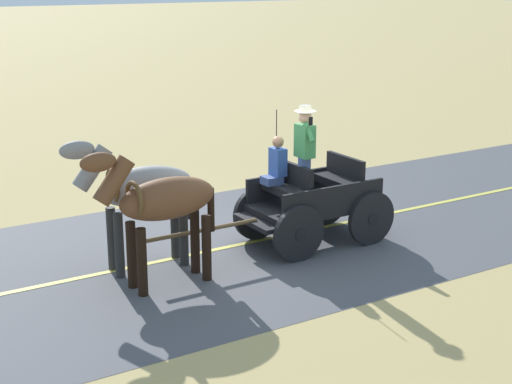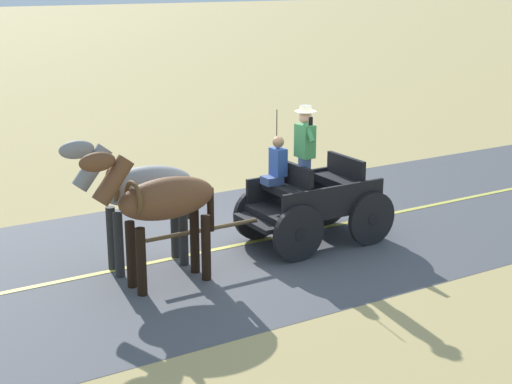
{
  "view_description": "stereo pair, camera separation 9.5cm",
  "coord_description": "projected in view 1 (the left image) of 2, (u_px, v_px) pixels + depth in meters",
  "views": [
    {
      "loc": [
        -10.96,
        6.78,
        4.63
      ],
      "look_at": [
        -0.53,
        0.37,
        1.1
      ],
      "focal_mm": 53.71,
      "sensor_mm": 36.0,
      "label": 1
    },
    {
      "loc": [
        -11.01,
        6.7,
        4.63
      ],
      "look_at": [
        -0.53,
        0.37,
        1.1
      ],
      "focal_mm": 53.71,
      "sensor_mm": 36.0,
      "label": 2
    }
  ],
  "objects": [
    {
      "name": "ground_plane",
      "position": [
        258.0,
        241.0,
        13.67
      ],
      "size": [
        200.0,
        200.0,
        0.0
      ],
      "primitive_type": "plane",
      "color": "tan"
    },
    {
      "name": "road_surface",
      "position": [
        258.0,
        241.0,
        13.67
      ],
      "size": [
        6.24,
        160.0,
        0.01
      ],
      "primitive_type": "cube",
      "color": "#4C4C51",
      "rests_on": "ground"
    },
    {
      "name": "road_centre_stripe",
      "position": [
        258.0,
        241.0,
        13.67
      ],
      "size": [
        0.12,
        160.0,
        0.0
      ],
      "primitive_type": "cube",
      "color": "#DBCC4C",
      "rests_on": "road_surface"
    },
    {
      "name": "horse_drawn_carriage",
      "position": [
        310.0,
        198.0,
        13.38
      ],
      "size": [
        1.42,
        4.5,
        2.5
      ],
      "color": "black",
      "rests_on": "ground"
    },
    {
      "name": "horse_near_side",
      "position": [
        161.0,
        203.0,
        11.39
      ],
      "size": [
        0.61,
        2.13,
        2.21
      ],
      "color": "brown",
      "rests_on": "ground"
    },
    {
      "name": "horse_off_side",
      "position": [
        139.0,
        190.0,
        12.05
      ],
      "size": [
        0.64,
        2.13,
        2.21
      ],
      "color": "gray",
      "rests_on": "ground"
    }
  ]
}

